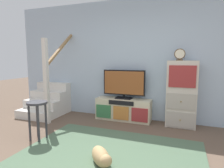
{
  "coord_description": "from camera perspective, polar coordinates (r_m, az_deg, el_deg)",
  "views": [
    {
      "loc": [
        0.93,
        -1.85,
        1.38
      ],
      "look_at": [
        -0.46,
        1.9,
        0.85
      ],
      "focal_mm": 30.7,
      "sensor_mm": 36.0,
      "label": 1
    }
  ],
  "objects": [
    {
      "name": "back_wall",
      "position": [
        4.41,
        8.3,
        7.07
      ],
      "size": [
        6.4,
        0.12,
        2.7
      ],
      "primitive_type": "cube",
      "color": "#A8BCD1",
      "rests_on": "ground_plane"
    },
    {
      "name": "area_rug",
      "position": [
        2.96,
        -0.37,
        -20.16
      ],
      "size": [
        2.6,
        1.8,
        0.01
      ],
      "primitive_type": "cube",
      "color": "#4C664C",
      "rests_on": "ground_plane"
    },
    {
      "name": "media_console",
      "position": [
        4.37,
        3.4,
        -7.54
      ],
      "size": [
        1.24,
        0.38,
        0.49
      ],
      "color": "beige",
      "rests_on": "ground_plane"
    },
    {
      "name": "television",
      "position": [
        4.28,
        3.55,
        0.13
      ],
      "size": [
        0.95,
        0.22,
        0.65
      ],
      "color": "black",
      "rests_on": "media_console"
    },
    {
      "name": "side_cabinet",
      "position": [
        4.11,
        19.96,
        -2.86
      ],
      "size": [
        0.58,
        0.38,
        1.34
      ],
      "color": "beige",
      "rests_on": "ground_plane"
    },
    {
      "name": "desk_clock",
      "position": [
        4.04,
        19.53,
        8.26
      ],
      "size": [
        0.21,
        0.08,
        0.23
      ],
      "color": "#4C3823",
      "rests_on": "side_cabinet"
    },
    {
      "name": "staircase",
      "position": [
        5.24,
        -17.28,
        -3.92
      ],
      "size": [
        1.0,
        1.36,
        2.2
      ],
      "color": "silver",
      "rests_on": "ground_plane"
    },
    {
      "name": "bar_stool_near",
      "position": [
        3.5,
        -21.35,
        -7.58
      ],
      "size": [
        0.34,
        0.34,
        0.66
      ],
      "color": "#333338",
      "rests_on": "ground_plane"
    },
    {
      "name": "dog",
      "position": [
        2.66,
        -3.21,
        -20.82
      ],
      "size": [
        0.44,
        0.46,
        0.23
      ],
      "color": "tan",
      "rests_on": "ground_plane"
    }
  ]
}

